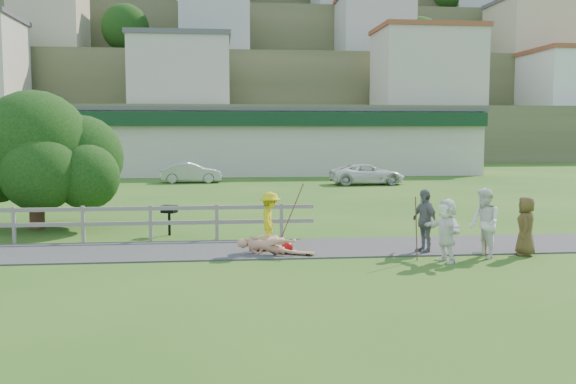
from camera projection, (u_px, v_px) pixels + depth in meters
name	position (u px, v px, depth m)	size (l,w,h in m)	color
ground	(217.00, 261.00, 16.49)	(260.00, 260.00, 0.00)	#285718
path	(217.00, 250.00, 17.97)	(34.00, 3.00, 0.04)	#323234
fence	(62.00, 219.00, 19.18)	(15.05, 0.10, 1.10)	slate
strip_mall	(267.00, 141.00, 51.25)	(32.50, 10.75, 5.10)	beige
hillside	(216.00, 64.00, 105.47)	(220.00, 67.00, 47.50)	#485130
skater_rider	(270.00, 224.00, 17.70)	(1.01, 0.58, 1.57)	yellow
skater_fallen	(266.00, 245.00, 17.18)	(1.62, 0.39, 0.59)	tan
spectator_a	(484.00, 223.00, 16.85)	(0.90, 0.70, 1.84)	white
spectator_b	(425.00, 221.00, 17.56)	(1.03, 0.43, 1.76)	slate
spectator_c	(526.00, 226.00, 17.19)	(0.78, 0.51, 1.59)	brown
spectator_d	(446.00, 230.00, 16.31)	(1.52, 0.48, 1.64)	white
car_silver	(191.00, 173.00, 41.53)	(1.37, 3.94, 1.30)	#A5A6AD
car_white	(367.00, 174.00, 40.07)	(2.14, 4.65, 1.29)	white
tree	(36.00, 178.00, 21.85)	(6.09, 6.09, 3.50)	black
bbq	(169.00, 220.00, 20.53)	(0.45, 0.34, 0.97)	black
longboard_rider	(270.00, 250.00, 17.77)	(0.95, 0.23, 0.11)	olive
longboard_fallen	(296.00, 254.00, 17.19)	(1.00, 0.24, 0.11)	olive
helmet	(287.00, 247.00, 17.60)	(0.32, 0.32, 0.32)	#A10A0B
pole_rider	(290.00, 214.00, 18.14)	(0.03, 0.03, 2.01)	brown
pole_spec_left	(416.00, 229.00, 16.47)	(0.03, 0.03, 1.67)	brown
pole_spec_right	(485.00, 224.00, 16.97)	(0.03, 0.03, 1.75)	brown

